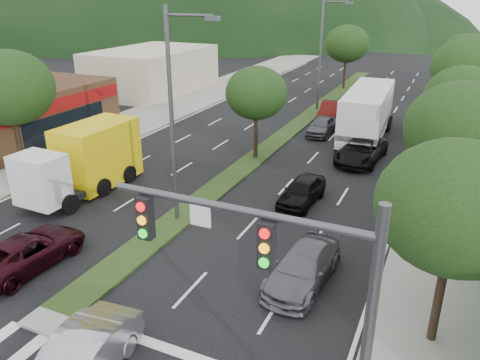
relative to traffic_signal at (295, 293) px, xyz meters
The scene contains 27 objects.
ground 10.27m from the traffic_signal, behind, with size 160.00×160.00×0.00m, color black.
sidewalk_right 27.15m from the traffic_signal, 82.55° to the left, with size 5.00×90.00×0.15m, color gray.
sidewalk_left 34.79m from the traffic_signal, 129.70° to the left, with size 6.00×90.00×0.15m, color gray.
median 31.23m from the traffic_signal, 107.00° to the left, with size 1.60×56.00×0.12m, color #213914.
crosswalk 10.16m from the traffic_signal, behind, with size 19.00×2.20×0.01m, color silver.
traffic_signal is the anchor object (origin of this frame).
shop_left 32.19m from the traffic_signal, 148.97° to the left, with size 10.15×12.00×4.00m.
bldg_left_far 45.32m from the traffic_signal, 128.26° to the left, with size 9.00×14.00×4.60m, color beige.
hill_far 142.79m from the traffic_signal, 128.60° to the left, with size 176.00×132.00×82.00m, color black.
tree_r_a 6.29m from the traffic_signal, 61.80° to the left, with size 4.60×4.60×6.63m.
tree_r_b 13.87m from the traffic_signal, 77.63° to the left, with size 4.80×4.80×6.94m.
tree_r_c 21.74m from the traffic_signal, 82.15° to the left, with size 4.40×4.40×6.48m.
tree_r_d 31.68m from the traffic_signal, 84.62° to the left, with size 5.00×5.00×7.17m.
tree_r_e 41.65m from the traffic_signal, 85.91° to the left, with size 4.60×4.60×6.71m.
tree_med_near 21.53m from the traffic_signal, 114.80° to the left, with size 4.00×4.00×6.02m.
tree_med_far 46.43m from the traffic_signal, 101.22° to the left, with size 4.80×4.80×6.94m.
tree_l_a 24.43m from the traffic_signal, 151.81° to the left, with size 5.20×5.20×7.25m.
streetlight_near 13.03m from the traffic_signal, 132.77° to the left, with size 2.60×0.25×10.00m.
streetlight_mid 35.66m from the traffic_signal, 104.33° to the left, with size 2.60×0.25×10.00m.
suv_maroon 13.48m from the traffic_signal, 164.06° to the left, with size 2.27×4.93×1.37m, color black.
car_queue_a 15.12m from the traffic_signal, 106.16° to the left, with size 1.63×4.04×1.38m, color black.
car_queue_b 8.24m from the traffic_signal, 104.42° to the left, with size 1.94×4.76×1.38m, color #535459.
car_queue_c 32.89m from the traffic_signal, 102.53° to the left, with size 1.61×4.61×1.52m, color #440E0B.
car_queue_d 22.36m from the traffic_signal, 96.48° to the left, with size 2.51×5.44×1.51m, color black.
car_queue_e 27.94m from the traffic_signal, 103.63° to the left, with size 1.67×4.15×1.41m, color #45454A.
box_truck 19.14m from the traffic_signal, 145.30° to the left, with size 3.08×7.44×3.63m.
motorhome 27.47m from the traffic_signal, 96.68° to the left, with size 3.49×10.02×3.80m.
Camera 1 is at (11.37, -9.51, 10.57)m, focal length 35.00 mm.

